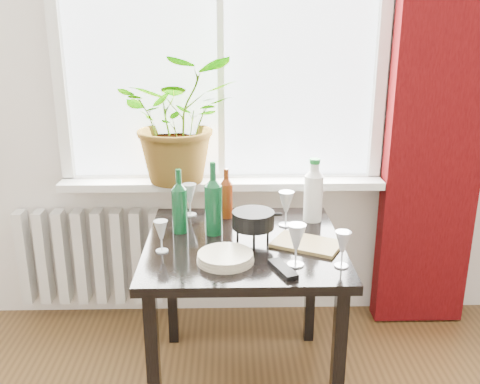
{
  "coord_description": "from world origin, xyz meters",
  "views": [
    {
      "loc": [
        0.04,
        -0.61,
        1.67
      ],
      "look_at": [
        0.08,
        1.55,
        0.97
      ],
      "focal_mm": 40.0,
      "sensor_mm": 36.0,
      "label": 1
    }
  ],
  "objects_px": {
    "wineglass_back_center": "(286,208)",
    "wineglass_back_left": "(190,199)",
    "wine_bottle_right": "(213,198)",
    "cutting_board": "(307,244)",
    "wineglass_far_right": "(342,249)",
    "plate_stack": "(225,257)",
    "wine_bottle_left": "(179,201)",
    "bottle_amber": "(226,193)",
    "fondue_pot": "(253,227)",
    "wineglass_front_left": "(161,236)",
    "table": "(244,260)",
    "radiator": "(91,257)",
    "cleaning_bottle": "(313,189)",
    "tv_remote": "(283,269)",
    "potted_plant": "(180,119)",
    "wineglass_front_right": "(296,245)"
  },
  "relations": [
    {
      "from": "wineglass_back_center",
      "to": "wineglass_back_left",
      "type": "distance_m",
      "value": 0.48
    },
    {
      "from": "wine_bottle_right",
      "to": "cutting_board",
      "type": "xyz_separation_m",
      "value": [
        0.4,
        -0.14,
        -0.16
      ]
    },
    {
      "from": "wineglass_far_right",
      "to": "wineglass_back_center",
      "type": "xyz_separation_m",
      "value": [
        -0.17,
        0.44,
        0.01
      ]
    },
    {
      "from": "wineglass_back_left",
      "to": "plate_stack",
      "type": "relative_size",
      "value": 0.71
    },
    {
      "from": "wine_bottle_left",
      "to": "cutting_board",
      "type": "distance_m",
      "value": 0.6
    },
    {
      "from": "wine_bottle_right",
      "to": "plate_stack",
      "type": "relative_size",
      "value": 1.46
    },
    {
      "from": "bottle_amber",
      "to": "fondue_pot",
      "type": "distance_m",
      "value": 0.34
    },
    {
      "from": "wineglass_front_left",
      "to": "wineglass_back_left",
      "type": "bearing_deg",
      "value": 78.31
    },
    {
      "from": "wine_bottle_left",
      "to": "bottle_amber",
      "type": "bearing_deg",
      "value": 40.89
    },
    {
      "from": "table",
      "to": "bottle_amber",
      "type": "relative_size",
      "value": 3.41
    },
    {
      "from": "wineglass_far_right",
      "to": "plate_stack",
      "type": "height_order",
      "value": "wineglass_far_right"
    },
    {
      "from": "radiator",
      "to": "cutting_board",
      "type": "xyz_separation_m",
      "value": [
        1.12,
        -0.68,
        0.37
      ]
    },
    {
      "from": "radiator",
      "to": "wine_bottle_left",
      "type": "xyz_separation_m",
      "value": [
        0.56,
        -0.52,
        0.51
      ]
    },
    {
      "from": "wineglass_far_right",
      "to": "wineglass_back_left",
      "type": "distance_m",
      "value": 0.86
    },
    {
      "from": "cleaning_bottle",
      "to": "tv_remote",
      "type": "relative_size",
      "value": 1.84
    },
    {
      "from": "radiator",
      "to": "wine_bottle_right",
      "type": "height_order",
      "value": "wine_bottle_right"
    },
    {
      "from": "wine_bottle_left",
      "to": "fondue_pot",
      "type": "height_order",
      "value": "wine_bottle_left"
    },
    {
      "from": "potted_plant",
      "to": "wine_bottle_right",
      "type": "relative_size",
      "value": 1.96
    },
    {
      "from": "potted_plant",
      "to": "tv_remote",
      "type": "xyz_separation_m",
      "value": [
        0.45,
        -0.86,
        -0.43
      ]
    },
    {
      "from": "potted_plant",
      "to": "fondue_pot",
      "type": "distance_m",
      "value": 0.77
    },
    {
      "from": "wine_bottle_right",
      "to": "cutting_board",
      "type": "bearing_deg",
      "value": -19.73
    },
    {
      "from": "fondue_pot",
      "to": "wineglass_back_center",
      "type": "bearing_deg",
      "value": 37.29
    },
    {
      "from": "wine_bottle_left",
      "to": "tv_remote",
      "type": "bearing_deg",
      "value": -43.67
    },
    {
      "from": "table",
      "to": "fondue_pot",
      "type": "relative_size",
      "value": 4.06
    },
    {
      "from": "cleaning_bottle",
      "to": "plate_stack",
      "type": "xyz_separation_m",
      "value": [
        -0.42,
        -0.45,
        -0.14
      ]
    },
    {
      "from": "wineglass_front_right",
      "to": "cutting_board",
      "type": "height_order",
      "value": "wineglass_front_right"
    },
    {
      "from": "bottle_amber",
      "to": "cleaning_bottle",
      "type": "xyz_separation_m",
      "value": [
        0.41,
        -0.05,
        0.03
      ]
    },
    {
      "from": "table",
      "to": "potted_plant",
      "type": "distance_m",
      "value": 0.84
    },
    {
      "from": "wine_bottle_right",
      "to": "wineglass_back_left",
      "type": "relative_size",
      "value": 2.05
    },
    {
      "from": "wineglass_front_left",
      "to": "cleaning_bottle",
      "type": "bearing_deg",
      "value": 26.95
    },
    {
      "from": "radiator",
      "to": "wineglass_front_left",
      "type": "height_order",
      "value": "wineglass_front_left"
    },
    {
      "from": "bottle_amber",
      "to": "wineglass_back_left",
      "type": "relative_size",
      "value": 1.51
    },
    {
      "from": "table",
      "to": "wineglass_front_right",
      "type": "xyz_separation_m",
      "value": [
        0.2,
        -0.24,
        0.18
      ]
    },
    {
      "from": "table",
      "to": "wineglass_back_center",
      "type": "xyz_separation_m",
      "value": [
        0.2,
        0.18,
        0.18
      ]
    },
    {
      "from": "table",
      "to": "tv_remote",
      "type": "bearing_deg",
      "value": -64.18
    },
    {
      "from": "tv_remote",
      "to": "wineglass_back_left",
      "type": "bearing_deg",
      "value": 101.36
    },
    {
      "from": "potted_plant",
      "to": "wineglass_back_left",
      "type": "bearing_deg",
      "value": -76.9
    },
    {
      "from": "potted_plant",
      "to": "wineglass_back_left",
      "type": "relative_size",
      "value": 4.01
    },
    {
      "from": "wine_bottle_right",
      "to": "cleaning_bottle",
      "type": "relative_size",
      "value": 1.07
    },
    {
      "from": "potted_plant",
      "to": "radiator",
      "type": "bearing_deg",
      "value": 173.6
    },
    {
      "from": "cleaning_bottle",
      "to": "wineglass_far_right",
      "type": "distance_m",
      "value": 0.51
    },
    {
      "from": "bottle_amber",
      "to": "fondue_pot",
      "type": "relative_size",
      "value": 1.19
    },
    {
      "from": "potted_plant",
      "to": "wineglass_far_right",
      "type": "height_order",
      "value": "potted_plant"
    },
    {
      "from": "potted_plant",
      "to": "cleaning_bottle",
      "type": "relative_size",
      "value": 2.11
    },
    {
      "from": "radiator",
      "to": "fondue_pot",
      "type": "distance_m",
      "value": 1.18
    },
    {
      "from": "potted_plant",
      "to": "tv_remote",
      "type": "distance_m",
      "value": 1.07
    },
    {
      "from": "wine_bottle_right",
      "to": "bottle_amber",
      "type": "xyz_separation_m",
      "value": [
        0.06,
        0.21,
        -0.04
      ]
    },
    {
      "from": "wineglass_front_right",
      "to": "wineglass_far_right",
      "type": "height_order",
      "value": "wineglass_front_right"
    },
    {
      "from": "cleaning_bottle",
      "to": "cutting_board",
      "type": "xyz_separation_m",
      "value": [
        -0.07,
        -0.3,
        -0.15
      ]
    },
    {
      "from": "radiator",
      "to": "wineglass_back_left",
      "type": "distance_m",
      "value": 0.8
    }
  ]
}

